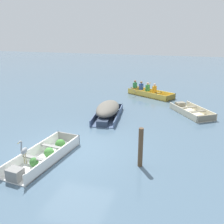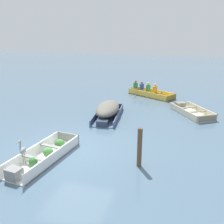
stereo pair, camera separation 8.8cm
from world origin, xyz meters
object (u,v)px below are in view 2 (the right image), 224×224
(skiff_slate_blue_near_moored, at_px, (108,110))
(heron_on_dinghy, at_px, (23,150))
(dinghy_white_foreground, at_px, (44,156))
(skiff_cream_mid_moored, at_px, (190,111))
(mooring_post, at_px, (140,148))
(rowboat_yellow_with_crew, at_px, (148,92))

(skiff_slate_blue_near_moored, bearing_deg, heron_on_dinghy, -96.10)
(dinghy_white_foreground, height_order, skiff_cream_mid_moored, dinghy_white_foreground)
(skiff_slate_blue_near_moored, height_order, mooring_post, mooring_post)
(rowboat_yellow_with_crew, bearing_deg, skiff_slate_blue_near_moored, -102.81)
(skiff_slate_blue_near_moored, bearing_deg, dinghy_white_foreground, -97.61)
(skiff_cream_mid_moored, height_order, mooring_post, mooring_post)
(dinghy_white_foreground, bearing_deg, heron_on_dinghy, -88.96)
(rowboat_yellow_with_crew, bearing_deg, heron_on_dinghy, -99.26)
(heron_on_dinghy, relative_size, mooring_post, 0.62)
(heron_on_dinghy, bearing_deg, mooring_post, 27.39)
(dinghy_white_foreground, xyz_separation_m, skiff_slate_blue_near_moored, (0.67, 5.00, 0.26))
(skiff_cream_mid_moored, bearing_deg, skiff_slate_blue_near_moored, -154.15)
(skiff_slate_blue_near_moored, relative_size, mooring_post, 2.40)
(skiff_slate_blue_near_moored, distance_m, rowboat_yellow_with_crew, 5.42)
(dinghy_white_foreground, xyz_separation_m, skiff_cream_mid_moored, (4.78, 6.99, -0.04))
(skiff_slate_blue_near_moored, bearing_deg, skiff_cream_mid_moored, 25.85)
(dinghy_white_foreground, distance_m, mooring_post, 3.36)
(dinghy_white_foreground, relative_size, rowboat_yellow_with_crew, 0.95)
(heron_on_dinghy, xyz_separation_m, mooring_post, (3.25, 1.68, -0.22))
(mooring_post, bearing_deg, heron_on_dinghy, -152.61)
(skiff_cream_mid_moored, distance_m, heron_on_dinghy, 9.39)
(skiff_cream_mid_moored, distance_m, rowboat_yellow_with_crew, 4.40)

